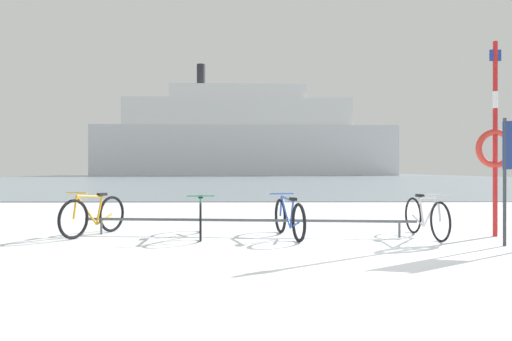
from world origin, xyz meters
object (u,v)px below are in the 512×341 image
Objects in this scene: rescue_post at (495,143)px; bicycle_3 at (426,217)px; bicycle_0 at (94,215)px; ferry_ship at (243,138)px; bicycle_2 at (289,218)px; bicycle_1 at (201,217)px.

bicycle_3 is at bearing -175.05° from rescue_post.
ferry_ship reaches higher than bicycle_0.
bicycle_3 is 0.49× the size of rescue_post.
ferry_ship reaches higher than bicycle_2.
bicycle_0 is at bearing 175.61° from bicycle_2.
ferry_ship is (-0.87, 81.81, 7.13)m from bicycle_1.
bicycle_2 is 1.00× the size of bicycle_3.
bicycle_2 is at bearing -4.39° from bicycle_0.
bicycle_3 is (2.41, -0.03, 0.02)m from bicycle_2.
rescue_post is 82.29m from ferry_ship.
bicycle_3 is 0.03× the size of ferry_ship.
ferry_ship is (-6.12, 81.86, 5.81)m from rescue_post.
bicycle_1 is at bearing -3.97° from bicycle_0.
bicycle_3 is (3.97, -0.16, 0.01)m from bicycle_1.
ferry_ship is (1.08, 81.67, 7.12)m from bicycle_0.
bicycle_1 is at bearing -89.39° from ferry_ship.
ferry_ship is at bearing 90.61° from bicycle_1.
bicycle_2 is 0.03× the size of ferry_ship.
bicycle_3 is at bearing -2.31° from bicycle_1.
ferry_ship is (-2.43, 81.94, 7.14)m from bicycle_2.
rescue_post is (3.69, 0.09, 1.32)m from bicycle_2.
bicycle_0 is 3.52m from bicycle_2.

